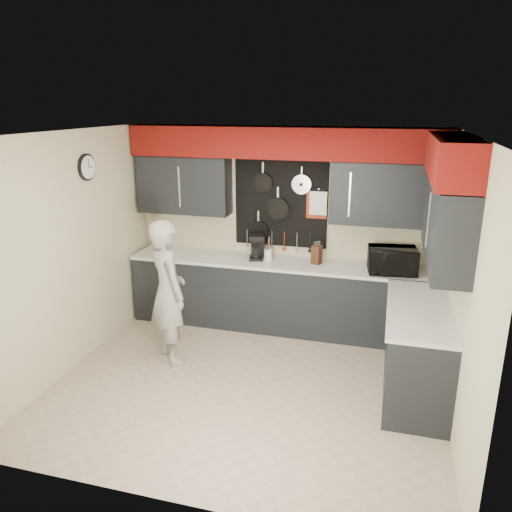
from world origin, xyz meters
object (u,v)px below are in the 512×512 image
(utensil_crock, at_px, (268,254))
(coffee_maker, at_px, (257,246))
(microwave, at_px, (392,260))
(person, at_px, (168,292))
(knife_block, at_px, (317,255))

(utensil_crock, xyz_separation_m, coffee_maker, (-0.15, 0.00, 0.10))
(microwave, relative_size, person, 0.33)
(utensil_crock, distance_m, coffee_maker, 0.18)
(knife_block, distance_m, coffee_maker, 0.79)
(coffee_maker, height_order, person, person)
(knife_block, xyz_separation_m, person, (-1.49, -1.20, -0.21))
(microwave, bearing_deg, person, -163.97)
(coffee_maker, distance_m, person, 1.42)
(utensil_crock, bearing_deg, coffee_maker, 179.62)
(person, bearing_deg, knife_block, -97.47)
(coffee_maker, bearing_deg, utensil_crock, -15.04)
(microwave, bearing_deg, coffee_maker, 167.89)
(microwave, xyz_separation_m, coffee_maker, (-1.70, 0.12, 0.02))
(microwave, height_order, utensil_crock, microwave)
(microwave, distance_m, coffee_maker, 1.71)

